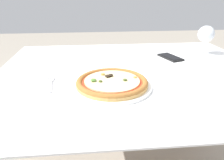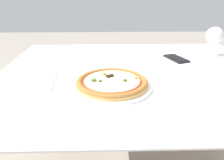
% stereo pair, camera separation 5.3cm
% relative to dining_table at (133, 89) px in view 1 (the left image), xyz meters
% --- Properties ---
extents(dining_table, '(1.24, 1.03, 0.75)m').
position_rel_dining_table_xyz_m(dining_table, '(0.00, 0.00, 0.00)').
color(dining_table, '#997047').
rests_on(dining_table, ground_plane).
extents(pizza_plate, '(0.30, 0.30, 0.04)m').
position_rel_dining_table_xyz_m(pizza_plate, '(-0.11, -0.16, 0.11)').
color(pizza_plate, white).
rests_on(pizza_plate, dining_table).
extents(fork, '(0.04, 0.17, 0.00)m').
position_rel_dining_table_xyz_m(fork, '(-0.35, -0.11, 0.09)').
color(fork, silver).
rests_on(fork, dining_table).
extents(wine_glass_far_left, '(0.09, 0.09, 0.16)m').
position_rel_dining_table_xyz_m(wine_glass_far_left, '(0.45, 0.24, 0.20)').
color(wine_glass_far_left, silver).
rests_on(wine_glass_far_left, dining_table).
extents(cell_phone, '(0.11, 0.16, 0.01)m').
position_rel_dining_table_xyz_m(cell_phone, '(0.24, 0.18, 0.09)').
color(cell_phone, black).
rests_on(cell_phone, dining_table).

